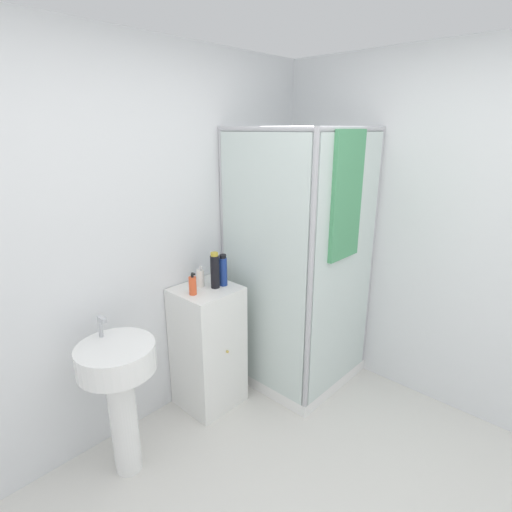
# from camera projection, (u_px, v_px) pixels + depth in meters

# --- Properties ---
(wall_back) EXTENTS (6.40, 0.06, 2.50)m
(wall_back) POSITION_uv_depth(u_px,v_px,m) (117.00, 251.00, 2.45)
(wall_back) COLOR silver
(wall_back) RESTS_ON ground_plane
(wall_right) EXTENTS (0.06, 6.40, 2.50)m
(wall_right) POSITION_uv_depth(u_px,v_px,m) (499.00, 247.00, 2.53)
(wall_right) COLOR silver
(wall_right) RESTS_ON ground_plane
(shower_enclosure) EXTENTS (0.85, 0.88, 1.98)m
(shower_enclosure) POSITION_uv_depth(u_px,v_px,m) (300.00, 315.00, 3.13)
(shower_enclosure) COLOR white
(shower_enclosure) RESTS_ON ground_plane
(vanity_cabinet) EXTENTS (0.42, 0.41, 0.92)m
(vanity_cabinet) POSITION_uv_depth(u_px,v_px,m) (208.00, 347.00, 2.89)
(vanity_cabinet) COLOR white
(vanity_cabinet) RESTS_ON ground_plane
(sink) EXTENTS (0.43, 0.43, 0.97)m
(sink) POSITION_uv_depth(u_px,v_px,m) (119.00, 382.00, 2.24)
(sink) COLOR white
(sink) RESTS_ON ground_plane
(soap_dispenser) EXTENTS (0.05, 0.05, 0.15)m
(soap_dispenser) POSITION_uv_depth(u_px,v_px,m) (193.00, 285.00, 2.63)
(soap_dispenser) COLOR #E5562D
(soap_dispenser) RESTS_ON vanity_cabinet
(shampoo_bottle_tall_black) EXTENTS (0.06, 0.06, 0.25)m
(shampoo_bottle_tall_black) POSITION_uv_depth(u_px,v_px,m) (215.00, 271.00, 2.73)
(shampoo_bottle_tall_black) COLOR black
(shampoo_bottle_tall_black) RESTS_ON vanity_cabinet
(shampoo_bottle_blue) EXTENTS (0.06, 0.06, 0.23)m
(shampoo_bottle_blue) POSITION_uv_depth(u_px,v_px,m) (223.00, 270.00, 2.77)
(shampoo_bottle_blue) COLOR navy
(shampoo_bottle_blue) RESTS_ON vanity_cabinet
(lotion_bottle_white) EXTENTS (0.05, 0.05, 0.15)m
(lotion_bottle_white) POSITION_uv_depth(u_px,v_px,m) (200.00, 278.00, 2.77)
(lotion_bottle_white) COLOR white
(lotion_bottle_white) RESTS_ON vanity_cabinet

